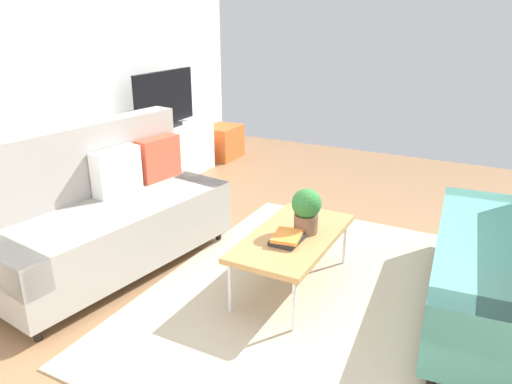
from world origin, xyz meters
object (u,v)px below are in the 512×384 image
object	(u,v)px
coffee_table	(293,238)
tv_console	(167,154)
vase_0	(127,131)
bottle_0	(143,125)
table_book_0	(287,240)
tv	(165,100)
couch_beige	(105,213)
storage_trunk	(223,142)
potted_plant	(306,209)

from	to	relation	value
coffee_table	tv_console	bearing A→B (deg)	56.01
vase_0	bottle_0	world-z (taller)	bottle_0
tv_console	table_book_0	world-z (taller)	tv_console
table_book_0	vase_0	bearing A→B (deg)	65.02
coffee_table	tv	xyz separation A→B (m)	(1.56, 2.30, 0.56)
coffee_table	tv_console	world-z (taller)	tv_console
couch_beige	bottle_0	distance (m)	1.76
vase_0	bottle_0	size ratio (longest dim) A/B	0.58
table_book_0	storage_trunk	bearing A→B (deg)	38.63
tv	bottle_0	bearing A→B (deg)	-177.34
coffee_table	vase_0	size ratio (longest dim) A/B	8.67
couch_beige	bottle_0	xyz separation A→B (m)	(1.50, 0.86, 0.30)
tv_console	table_book_0	xyz separation A→B (m)	(-1.69, -2.33, 0.12)
potted_plant	vase_0	world-z (taller)	vase_0
coffee_table	tv	world-z (taller)	tv
tv_console	vase_0	size ratio (longest dim) A/B	11.04
coffee_table	table_book_0	xyz separation A→B (m)	(-0.13, -0.01, 0.04)
storage_trunk	table_book_0	world-z (taller)	table_book_0
couch_beige	coffee_table	world-z (taller)	couch_beige
tv_console	bottle_0	xyz separation A→B (m)	(-0.43, -0.04, 0.43)
tv	tv_console	bearing A→B (deg)	90.00
tv	vase_0	world-z (taller)	tv
coffee_table	table_book_0	size ratio (longest dim) A/B	4.58
storage_trunk	vase_0	bearing A→B (deg)	174.90
table_book_0	tv_console	bearing A→B (deg)	54.06
coffee_table	table_book_0	bearing A→B (deg)	-175.24
tv	potted_plant	world-z (taller)	tv
storage_trunk	potted_plant	bearing A→B (deg)	-138.56
storage_trunk	potted_plant	distance (m)	3.46
tv_console	tv	xyz separation A→B (m)	(0.00, -0.02, 0.63)
tv_console	tv	world-z (taller)	tv
couch_beige	table_book_0	world-z (taller)	couch_beige
coffee_table	storage_trunk	xyz separation A→B (m)	(2.66, 2.22, -0.17)
couch_beige	tv	size ratio (longest dim) A/B	2.00
bottle_0	tv	bearing A→B (deg)	2.66
storage_trunk	potted_plant	xyz separation A→B (m)	(-2.58, -2.28, 0.38)
coffee_table	tv	bearing A→B (deg)	55.78
coffee_table	tv	size ratio (longest dim) A/B	1.10
tv	storage_trunk	xyz separation A→B (m)	(1.10, -0.08, -0.73)
potted_plant	storage_trunk	bearing A→B (deg)	41.44
couch_beige	table_book_0	size ratio (longest dim) A/B	8.32
vase_0	bottle_0	distance (m)	0.18
tv	potted_plant	distance (m)	2.81
coffee_table	potted_plant	world-z (taller)	potted_plant
tv	storage_trunk	distance (m)	1.32
couch_beige	coffee_table	distance (m)	1.47
tv_console	bottle_0	size ratio (longest dim) A/B	6.39
couch_beige	table_book_0	distance (m)	1.45
potted_plant	vase_0	size ratio (longest dim) A/B	2.58
tv	table_book_0	size ratio (longest dim) A/B	4.17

